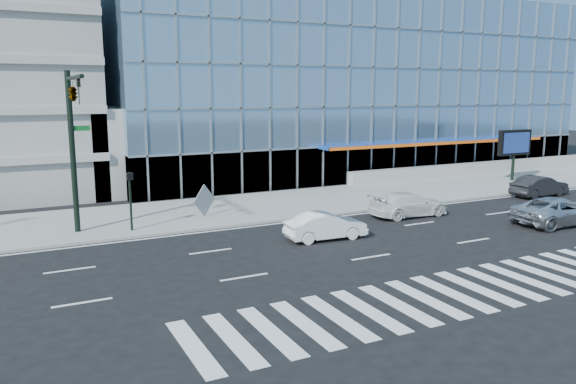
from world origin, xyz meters
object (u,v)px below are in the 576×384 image
white_suv (408,204)px  dark_sedan (539,186)px  ped_signal_post (130,192)px  silver_suv (559,211)px  marquee_sign (514,144)px  tilted_panel (204,200)px  traffic_signal (73,113)px  white_sedan (326,226)px

white_suv → dark_sedan: bearing=-85.0°
ped_signal_post → silver_suv: size_ratio=0.56×
marquee_sign → white_suv: size_ratio=0.83×
ped_signal_post → white_suv: (15.14, -3.14, -1.44)m
marquee_sign → tilted_panel: size_ratio=3.08×
traffic_signal → dark_sedan: traffic_signal is taller
ped_signal_post → white_sedan: size_ratio=0.74×
silver_suv → white_suv: (-6.00, 5.30, -0.04)m
marquee_sign → white_sedan: 23.94m
dark_sedan → silver_suv: bearing=133.6°
marquee_sign → tilted_panel: marquee_sign is taller
white_suv → white_sedan: (-6.89, -2.30, -0.03)m
white_sedan → traffic_signal: bearing=68.5°
traffic_signal → white_sedan: traffic_signal is taller
marquee_sign → ped_signal_post: bearing=-174.3°
silver_suv → tilted_panel: size_ratio=4.11×
traffic_signal → silver_suv: 25.55m
white_sedan → tilted_panel: bearing=33.1°
tilted_panel → dark_sedan: bearing=-41.3°
white_sedan → dark_sedan: bearing=-76.7°
white_sedan → dark_sedan: 19.16m
traffic_signal → marquee_sign: 33.32m
traffic_signal → white_suv: (17.63, -2.77, -5.46)m
marquee_sign → silver_suv: (-9.36, -11.49, -2.32)m
white_sedan → tilted_panel: size_ratio=3.12×
white_suv → ped_signal_post: bearing=79.1°
silver_suv → white_suv: size_ratio=1.10×
white_sedan → silver_suv: bearing=-99.3°
ped_signal_post → white_suv: 15.53m
traffic_signal → tilted_panel: 8.74m
marquee_sign → white_sedan: bearing=-159.1°
ped_signal_post → silver_suv: bearing=-21.8°
marquee_sign → white_sedan: (-22.26, -8.49, -2.40)m
traffic_signal → dark_sedan: bearing=-3.7°
traffic_signal → ped_signal_post: traffic_signal is taller
marquee_sign → dark_sedan: size_ratio=0.91×
traffic_signal → white_sedan: (10.74, -5.07, -5.50)m
dark_sedan → white_sedan: bearing=97.3°
ped_signal_post → tilted_panel: ped_signal_post is taller
white_suv → white_sedan: size_ratio=1.19×
dark_sedan → ped_signal_post: bearing=83.0°
traffic_signal → white_sedan: 13.09m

